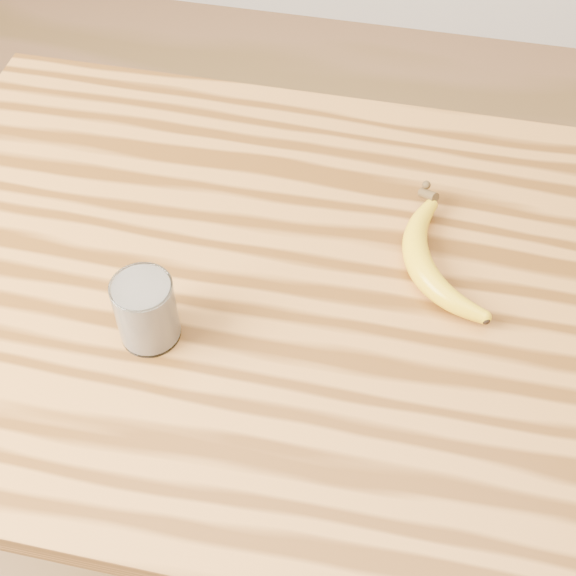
# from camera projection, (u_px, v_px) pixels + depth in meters

# --- Properties ---
(table) EXTENTS (1.20, 0.80, 0.90)m
(table) POSITION_uv_depth(u_px,v_px,m) (313.00, 344.00, 1.15)
(table) COLOR #AE6E2E
(table) RESTS_ON ground
(smoothie_glass) EXTENTS (0.08, 0.08, 0.09)m
(smoothie_glass) POSITION_uv_depth(u_px,v_px,m) (146.00, 310.00, 0.97)
(smoothie_glass) COLOR white
(smoothie_glass) RESTS_ON table
(banana) EXTENTS (0.22, 0.32, 0.04)m
(banana) POSITION_uv_depth(u_px,v_px,m) (419.00, 265.00, 1.05)
(banana) COLOR yellow
(banana) RESTS_ON table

